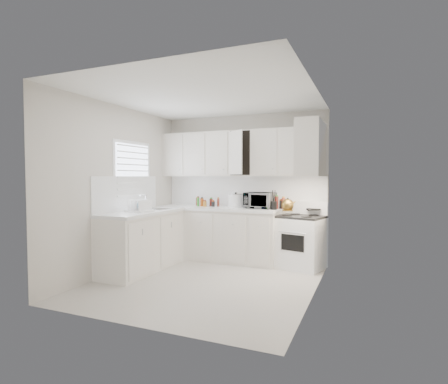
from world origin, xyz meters
The scene contains 36 objects.
floor centered at (0.00, 0.00, 0.00)m, with size 3.20×3.20×0.00m, color #BBB4AB.
ceiling centered at (0.00, 0.00, 2.60)m, with size 3.20×3.20×0.00m, color white.
wall_back centered at (0.00, 1.60, 1.30)m, with size 3.00×3.00×0.00m, color beige.
wall_front centered at (0.00, -1.60, 1.30)m, with size 3.00×3.00×0.00m, color beige.
wall_left centered at (-1.50, 0.00, 1.30)m, with size 3.20×3.20×0.00m, color beige.
wall_right centered at (1.50, 0.00, 1.30)m, with size 3.20×3.20×0.00m, color beige.
window_blinds centered at (-1.48, 0.35, 1.55)m, with size 0.06×0.96×1.06m, color white, non-canonical shape.
lower_cabinets_back centered at (-0.39, 1.30, 0.45)m, with size 2.22×0.60×0.90m, color beige, non-canonical shape.
lower_cabinets_left centered at (-1.20, 0.20, 0.45)m, with size 0.60×1.60×0.90m, color beige, non-canonical shape.
countertop_back centered at (-0.39, 1.29, 0.93)m, with size 2.24×0.64×0.05m, color silver.
countertop_left centered at (-1.19, 0.20, 0.93)m, with size 0.64×1.62×0.05m, color silver.
backsplash_back centered at (0.00, 1.59, 1.23)m, with size 2.98×0.02×0.55m, color silver.
backsplash_left centered at (-1.49, 0.20, 1.23)m, with size 0.02×1.60×0.55m, color silver.
upper_cabinets_back centered at (0.00, 1.44, 1.50)m, with size 3.00×0.33×0.80m, color beige, non-canonical shape.
upper_cabinets_right centered at (1.33, 0.82, 1.50)m, with size 0.33×0.90×0.80m, color beige, non-canonical shape.
sink centered at (-1.19, 0.55, 1.07)m, with size 0.42×0.38×0.30m, color gray, non-canonical shape.
stove centered at (1.10, 1.30, 0.55)m, with size 0.71×0.58×1.10m, color white, non-canonical shape.
tea_kettle centered at (0.92, 1.14, 1.05)m, with size 0.25×0.21×0.23m, color olive, non-canonical shape.
frying_pan centered at (1.28, 1.46, 0.96)m, with size 0.24×0.40×0.04m, color black, non-canonical shape.
microwave centered at (0.40, 1.33, 1.12)m, with size 0.49×0.27×0.33m, color gray.
rice_cooker centered at (-0.07, 1.42, 1.08)m, with size 0.26×0.26×0.26m, color white, non-canonical shape.
paper_towel centered at (-0.11, 1.50, 1.08)m, with size 0.12×0.12×0.27m, color white.
utensil_crock centered at (0.68, 1.20, 1.12)m, with size 0.11×0.11×0.33m, color black, non-canonical shape.
dish_rack centered at (-1.16, 0.08, 1.06)m, with size 0.39×0.29×0.21m, color white, non-canonical shape.
spice_left_0 centered at (-0.85, 1.42, 1.02)m, with size 0.06×0.06×0.13m, color brown.
spice_left_1 centered at (-0.78, 1.33, 1.02)m, with size 0.06×0.06×0.13m, color #327B29.
spice_left_2 centered at (-0.70, 1.42, 1.02)m, with size 0.06×0.06×0.13m, color #A84716.
spice_left_3 centered at (-0.62, 1.33, 1.02)m, with size 0.06×0.06×0.13m, color #B87A2B.
spice_left_4 centered at (-0.55, 1.42, 1.02)m, with size 0.06×0.06×0.13m, color #531D17.
spice_left_5 centered at (-0.47, 1.33, 1.02)m, with size 0.06×0.06×0.13m, color black.
spice_left_6 centered at (-0.40, 1.42, 1.02)m, with size 0.06×0.06×0.13m, color brown.
sauce_right_0 centered at (0.58, 1.46, 1.05)m, with size 0.06×0.06×0.19m, color #A84716.
sauce_right_1 centered at (0.64, 1.40, 1.05)m, with size 0.06×0.06×0.19m, color #B87A2B.
sauce_right_2 centered at (0.69, 1.46, 1.05)m, with size 0.06×0.06×0.19m, color #531D17.
sauce_right_3 centered at (0.74, 1.40, 1.05)m, with size 0.06×0.06×0.19m, color black.
sauce_right_4 centered at (0.80, 1.46, 1.05)m, with size 0.06×0.06×0.19m, color brown.
Camera 1 is at (2.14, -4.43, 1.50)m, focal length 28.16 mm.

